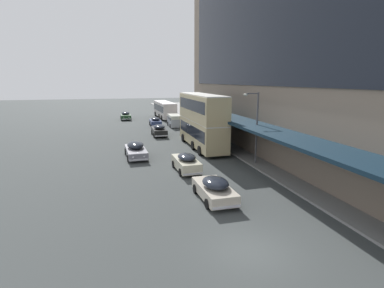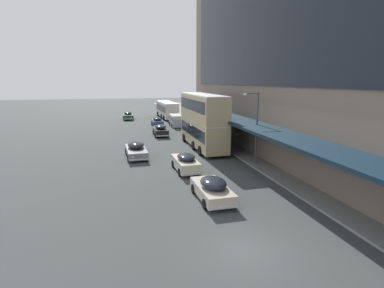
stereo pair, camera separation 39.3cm
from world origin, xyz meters
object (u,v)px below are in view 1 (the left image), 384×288
object	(u,v)px
transit_bus_kerbside_front	(165,109)
street_lamp	(255,122)
sedan_second_near	(126,116)
sedan_second_mid	(186,162)
sedan_trailing_near	(159,130)
sedan_lead_mid	(214,189)
sedan_far_back	(136,150)
vw_van	(174,120)
transit_bus_kerbside_rear	(202,119)
sedan_oncoming_front	(155,122)

from	to	relation	value
transit_bus_kerbside_front	street_lamp	world-z (taller)	street_lamp
transit_bus_kerbside_front	sedan_second_near	world-z (taller)	transit_bus_kerbside_front
sedan_second_mid	sedan_trailing_near	bearing A→B (deg)	89.34
sedan_second_mid	sedan_lead_mid	size ratio (longest dim) A/B	0.97
sedan_trailing_near	street_lamp	size ratio (longest dim) A/B	0.70
sedan_far_back	sedan_second_near	world-z (taller)	sedan_far_back
sedan_second_near	vw_van	world-z (taller)	vw_van
sedan_far_back	vw_van	distance (m)	20.68
sedan_trailing_near	sedan_lead_mid	distance (m)	23.63
transit_bus_kerbside_rear	sedan_lead_mid	size ratio (longest dim) A/B	2.51
sedan_far_back	street_lamp	size ratio (longest dim) A/B	0.79
transit_bus_kerbside_rear	sedan_second_near	distance (m)	28.86
sedan_oncoming_front	sedan_second_mid	size ratio (longest dim) A/B	1.00
transit_bus_kerbside_front	sedan_oncoming_front	size ratio (longest dim) A/B	2.67
sedan_second_near	sedan_lead_mid	distance (m)	42.95
transit_bus_kerbside_front	sedan_trailing_near	world-z (taller)	transit_bus_kerbside_front
sedan_second_mid	street_lamp	distance (m)	7.21
sedan_second_mid	street_lamp	xyz separation A→B (m)	(6.47, 0.43, 3.14)
sedan_oncoming_front	sedan_second_mid	xyz separation A→B (m)	(-0.92, -26.34, 0.03)
transit_bus_kerbside_front	vw_van	bearing A→B (deg)	-91.64
transit_bus_kerbside_front	transit_bus_kerbside_rear	distance (m)	28.30
transit_bus_kerbside_rear	sedan_oncoming_front	bearing A→B (deg)	99.26
transit_bus_kerbside_rear	sedan_trailing_near	world-z (taller)	transit_bus_kerbside_rear
sedan_far_back	sedan_trailing_near	world-z (taller)	sedan_trailing_near
sedan_lead_mid	sedan_second_near	bearing A→B (deg)	95.27
sedan_second_near	sedan_trailing_near	size ratio (longest dim) A/B	0.98
street_lamp	sedan_far_back	bearing A→B (deg)	152.07
sedan_second_mid	sedan_second_near	xyz separation A→B (m)	(-3.62, 36.22, -0.01)
vw_van	transit_bus_kerbside_front	bearing A→B (deg)	88.36
sedan_second_near	sedan_lead_mid	xyz separation A→B (m)	(3.94, -42.76, -0.01)
transit_bus_kerbside_rear	sedan_second_mid	size ratio (longest dim) A/B	2.60
sedan_lead_mid	street_lamp	bearing A→B (deg)	48.59
transit_bus_kerbside_rear	sedan_oncoming_front	world-z (taller)	transit_bus_kerbside_rear
sedan_trailing_near	vw_van	xyz separation A→B (m)	(3.70, 7.98, 0.31)
sedan_second_mid	vw_van	xyz separation A→B (m)	(3.89, 25.07, 0.32)
sedan_far_back	sedan_second_mid	bearing A→B (deg)	-57.04
transit_bus_kerbside_rear	street_lamp	xyz separation A→B (m)	(2.64, -8.02, 0.63)
sedan_lead_mid	vw_van	bearing A→B (deg)	83.56
sedan_second_mid	sedan_second_near	size ratio (longest dim) A/B	1.00
transit_bus_kerbside_front	sedan_oncoming_front	bearing A→B (deg)	-107.71
sedan_far_back	sedan_second_mid	distance (m)	7.01
sedan_second_mid	transit_bus_kerbside_front	bearing A→B (deg)	83.43
vw_van	street_lamp	bearing A→B (deg)	-84.02
transit_bus_kerbside_front	sedan_far_back	xyz separation A→B (m)	(-8.04, -30.83, -1.13)
sedan_second_near	sedan_far_back	bearing A→B (deg)	-90.37
street_lamp	sedan_second_mid	bearing A→B (deg)	-176.19
transit_bus_kerbside_rear	street_lamp	world-z (taller)	street_lamp
sedan_second_mid	sedan_trailing_near	distance (m)	17.09
vw_van	sedan_far_back	bearing A→B (deg)	-111.89
sedan_trailing_near	sedan_lead_mid	bearing A→B (deg)	-89.69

